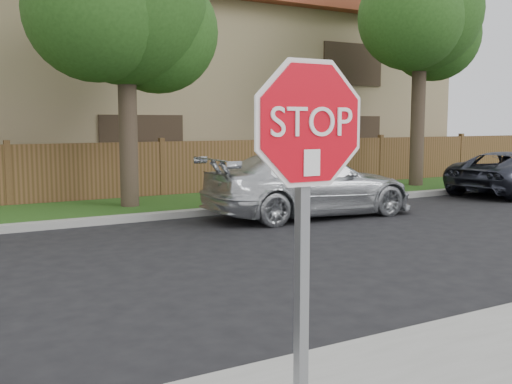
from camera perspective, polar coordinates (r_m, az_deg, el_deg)
ground at (r=5.22m, az=-3.93°, el=-17.72°), size 90.00×90.00×0.00m
far_curb at (r=12.76m, az=-20.39°, el=-3.08°), size 70.00×0.30×0.15m
grass_strip at (r=14.38m, az=-21.53°, el=-2.12°), size 70.00×3.00×0.12m
fence at (r=15.87m, az=-22.53°, el=1.32°), size 70.00×0.12×1.60m
tree_mid at (r=14.83m, az=-12.13°, el=17.15°), size 4.80×3.90×7.35m
tree_right at (r=20.05m, az=15.77°, el=16.30°), size 4.80×3.90×8.20m
stop_sign at (r=3.42m, az=4.89°, el=1.16°), size 1.01×0.13×2.55m
sedan_right at (r=13.68m, az=5.14°, el=0.72°), size 5.08×2.23×1.45m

